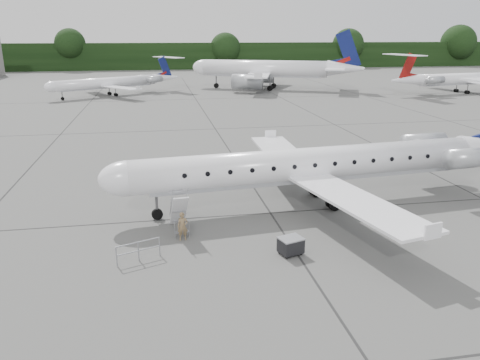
{
  "coord_description": "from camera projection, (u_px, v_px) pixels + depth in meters",
  "views": [
    {
      "loc": [
        -10.04,
        -21.74,
        10.75
      ],
      "look_at": [
        -5.31,
        4.74,
        2.3
      ],
      "focal_mm": 35.0,
      "sensor_mm": 36.0,
      "label": 1
    }
  ],
  "objects": [
    {
      "name": "safety_railing",
      "position": [
        139.0,
        252.0,
        22.99
      ],
      "size": [
        2.08,
        0.87,
        1.0
      ],
      "primitive_type": null,
      "rotation": [
        0.0,
        0.0,
        0.37
      ],
      "color": "#909298",
      "rests_on": "ground"
    },
    {
      "name": "ground",
      "position": [
        352.0,
        241.0,
        25.32
      ],
      "size": [
        320.0,
        320.0,
        0.0
      ],
      "primitive_type": "plane",
      "color": "slate",
      "rests_on": "ground"
    },
    {
      "name": "treeline",
      "position": [
        186.0,
        56.0,
        146.22
      ],
      "size": [
        260.0,
        4.0,
        8.0
      ],
      "primitive_type": "cube",
      "color": "black",
      "rests_on": "ground"
    },
    {
      "name": "baggage_cart",
      "position": [
        291.0,
        246.0,
        23.67
      ],
      "size": [
        1.34,
        1.2,
        0.97
      ],
      "primitive_type": null,
      "rotation": [
        0.0,
        0.0,
        0.31
      ],
      "color": "black",
      "rests_on": "ground"
    },
    {
      "name": "airstair",
      "position": [
        179.0,
        212.0,
        26.23
      ],
      "size": [
        1.06,
        2.17,
        2.37
      ],
      "primitive_type": null,
      "rotation": [
        0.0,
        0.0,
        0.1
      ],
      "color": "white",
      "rests_on": "ground"
    },
    {
      "name": "bg_regional_left",
      "position": [
        107.0,
        78.0,
        83.01
      ],
      "size": [
        30.58,
        28.42,
        6.52
      ],
      "primitive_type": null,
      "rotation": [
        0.0,
        0.0,
        0.56
      ],
      "color": "white",
      "rests_on": "ground"
    },
    {
      "name": "bg_narrowbody",
      "position": [
        264.0,
        60.0,
        92.43
      ],
      "size": [
        38.13,
        33.5,
        11.37
      ],
      "primitive_type": null,
      "rotation": [
        0.0,
        0.0,
        -0.41
      ],
      "color": "white",
      "rests_on": "ground"
    },
    {
      "name": "bg_regional_right",
      "position": [
        468.0,
        73.0,
        87.37
      ],
      "size": [
        31.39,
        25.03,
        7.4
      ],
      "primitive_type": null,
      "rotation": [
        0.0,
        0.0,
        3.32
      ],
      "color": "white",
      "rests_on": "ground"
    },
    {
      "name": "main_regional_jet",
      "position": [
        311.0,
        148.0,
        29.75
      ],
      "size": [
        31.45,
        24.07,
        7.55
      ],
      "primitive_type": null,
      "rotation": [
        0.0,
        0.0,
        0.1
      ],
      "color": "white",
      "rests_on": "ground"
    },
    {
      "name": "passenger",
      "position": [
        183.0,
        226.0,
        25.25
      ],
      "size": [
        0.58,
        0.38,
        1.58
      ],
      "primitive_type": "imported",
      "rotation": [
        0.0,
        0.0,
        0.01
      ],
      "color": "olive",
      "rests_on": "ground"
    }
  ]
}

